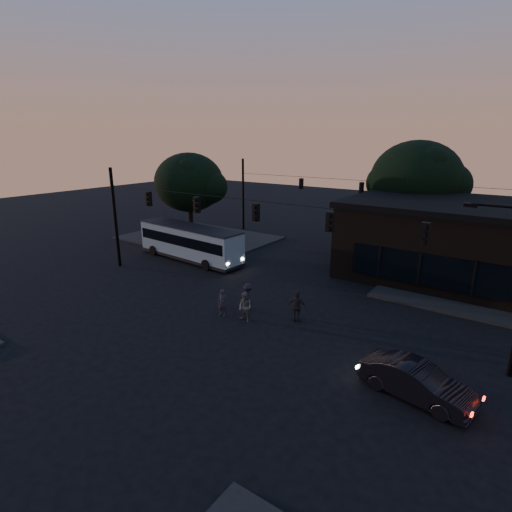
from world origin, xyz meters
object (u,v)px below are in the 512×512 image
Objects in this scene: building at (462,241)px; pedestrian_b at (245,307)px; pedestrian_a at (222,303)px; bus at (190,241)px; pedestrian_c at (297,307)px; car at (416,382)px; pedestrian_d at (248,297)px.

building is 9.43× the size of pedestrian_b.
building is 17.39m from pedestrian_a.
bus is at bearing -157.84° from building.
building is at bearing 68.58° from pedestrian_b.
bus reaches higher than pedestrian_c.
pedestrian_b reaches higher than pedestrian_a.
pedestrian_a is 4.15m from pedestrian_c.
bus is 5.72× the size of pedestrian_c.
pedestrian_a is 0.86× the size of pedestrian_c.
car is 2.38× the size of pedestrian_c.
pedestrian_a is at bearing -32.69° from bus.
car is (1.14, -15.79, -2.02)m from building.
bus is 11.33m from pedestrian_a.
building is 16.48m from pedestrian_b.
car is at bearing -18.36° from bus.
pedestrian_d is at bearing 128.14° from pedestrian_b.
pedestrian_d is (-8.88, -12.90, -1.91)m from building.
pedestrian_c reaches higher than pedestrian_b.
pedestrian_b is at bearing -1.93° from pedestrian_a.
pedestrian_b reaches higher than car.
pedestrian_b is 1.02× the size of pedestrian_d.
pedestrian_a is (-10.74, 1.42, 0.07)m from car.
bus is 21.44m from car.
pedestrian_a is at bearing 101.30° from pedestrian_d.
pedestrian_c is 3.09m from pedestrian_d.
pedestrian_b is at bearing -28.05° from bus.
bus is at bearing 8.71° from pedestrian_d.
building is 20.17m from bus.
bus is at bearing 77.88° from car.
car is at bearing -158.82° from pedestrian_d.
pedestrian_d is (-0.75, 1.31, -0.02)m from pedestrian_b.
building is 1.52× the size of bus.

